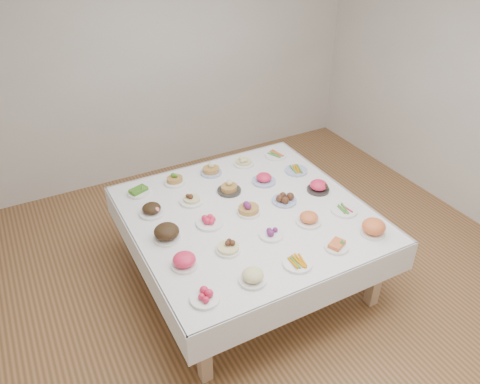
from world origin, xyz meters
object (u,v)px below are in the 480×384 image
display_table (248,219)px  dish_0 (205,297)px  dish_12 (249,208)px  dish_24 (276,155)px

display_table → dish_0: size_ratio=9.85×
dish_12 → dish_24: size_ratio=0.90×
display_table → dish_24: 1.06m
display_table → dish_12: bearing=-89.7°
dish_12 → dish_24: 1.06m
dish_0 → dish_12: dish_12 is taller
display_table → dish_24: dish_24 is taller
dish_0 → dish_12: 1.07m
dish_12 → display_table: bearing=90.3°
display_table → dish_0: dish_0 is taller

